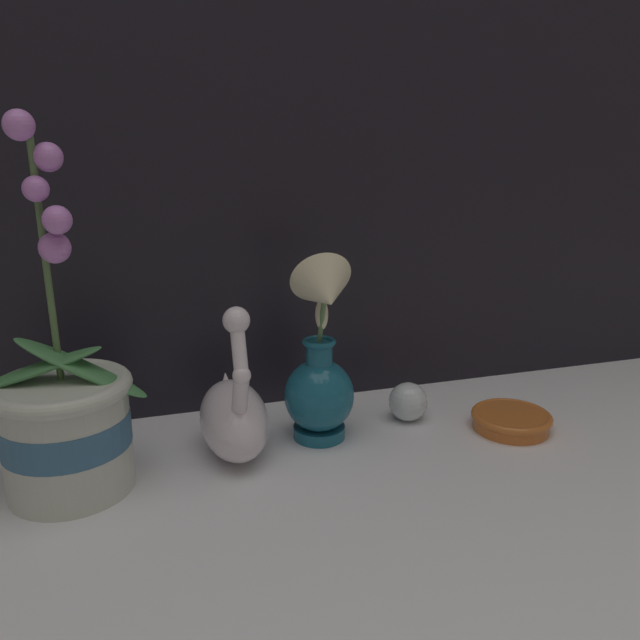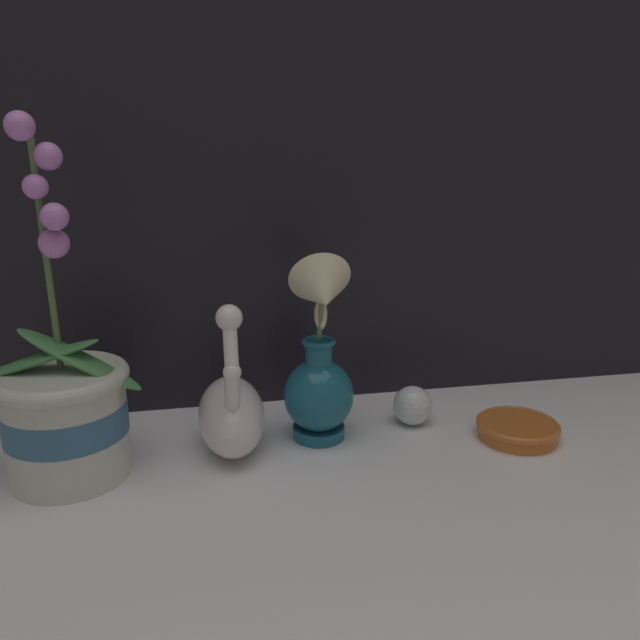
{
  "view_description": "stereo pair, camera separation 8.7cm",
  "coord_description": "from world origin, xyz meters",
  "px_view_note": "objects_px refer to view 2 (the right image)",
  "views": [
    {
      "loc": [
        -0.21,
        -0.66,
        0.42
      ],
      "look_at": [
        0.04,
        0.14,
        0.18
      ],
      "focal_mm": 35.0,
      "sensor_mm": 36.0,
      "label": 1
    },
    {
      "loc": [
        -0.12,
        -0.68,
        0.42
      ],
      "look_at": [
        0.04,
        0.14,
        0.18
      ],
      "focal_mm": 35.0,
      "sensor_mm": 36.0,
      "label": 2
    }
  ],
  "objects_px": {
    "blue_vase": "(320,371)",
    "glass_sphere": "(413,405)",
    "amber_dish": "(518,428)",
    "orchid_potted_plant": "(65,408)",
    "swan_figurine": "(231,410)"
  },
  "relations": [
    {
      "from": "glass_sphere",
      "to": "amber_dish",
      "type": "bearing_deg",
      "value": -29.12
    },
    {
      "from": "orchid_potted_plant",
      "to": "amber_dish",
      "type": "relative_size",
      "value": 3.77
    },
    {
      "from": "swan_figurine",
      "to": "glass_sphere",
      "type": "height_order",
      "value": "swan_figurine"
    },
    {
      "from": "glass_sphere",
      "to": "amber_dish",
      "type": "xyz_separation_m",
      "value": [
        0.13,
        -0.07,
        -0.01
      ]
    },
    {
      "from": "blue_vase",
      "to": "amber_dish",
      "type": "height_order",
      "value": "blue_vase"
    },
    {
      "from": "orchid_potted_plant",
      "to": "glass_sphere",
      "type": "bearing_deg",
      "value": 7.1
    },
    {
      "from": "swan_figurine",
      "to": "blue_vase",
      "type": "xyz_separation_m",
      "value": [
        0.13,
        0.0,
        0.05
      ]
    },
    {
      "from": "blue_vase",
      "to": "amber_dish",
      "type": "xyz_separation_m",
      "value": [
        0.28,
        -0.05,
        -0.09
      ]
    },
    {
      "from": "blue_vase",
      "to": "glass_sphere",
      "type": "relative_size",
      "value": 4.62
    },
    {
      "from": "orchid_potted_plant",
      "to": "blue_vase",
      "type": "bearing_deg",
      "value": 6.25
    },
    {
      "from": "orchid_potted_plant",
      "to": "swan_figurine",
      "type": "distance_m",
      "value": 0.21
    },
    {
      "from": "swan_figurine",
      "to": "blue_vase",
      "type": "distance_m",
      "value": 0.13
    },
    {
      "from": "amber_dish",
      "to": "orchid_potted_plant",
      "type": "bearing_deg",
      "value": 178.61
    },
    {
      "from": "orchid_potted_plant",
      "to": "swan_figurine",
      "type": "bearing_deg",
      "value": 8.7
    },
    {
      "from": "amber_dish",
      "to": "glass_sphere",
      "type": "bearing_deg",
      "value": 150.88
    }
  ]
}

